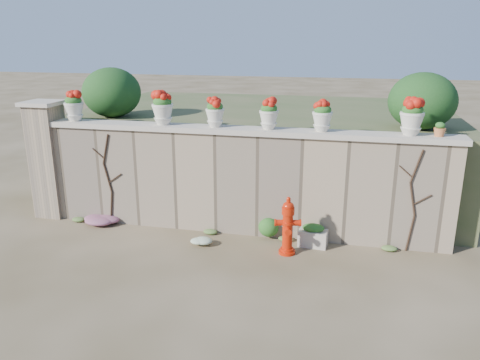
% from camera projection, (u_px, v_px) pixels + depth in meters
% --- Properties ---
extents(ground, '(80.00, 80.00, 0.00)m').
position_uv_depth(ground, '(214.00, 272.00, 7.76)').
color(ground, '#4B3D25').
rests_on(ground, ground).
extents(stone_wall, '(8.00, 0.40, 2.00)m').
position_uv_depth(stone_wall, '(238.00, 183.00, 9.15)').
color(stone_wall, gray).
rests_on(stone_wall, ground).
extents(wall_cap, '(8.10, 0.52, 0.10)m').
position_uv_depth(wall_cap, '(238.00, 130.00, 8.84)').
color(wall_cap, beige).
rests_on(wall_cap, stone_wall).
extents(gate_pillar, '(0.72, 0.72, 2.48)m').
position_uv_depth(gate_pillar, '(49.00, 159.00, 9.96)').
color(gate_pillar, gray).
rests_on(gate_pillar, ground).
extents(raised_fill, '(9.00, 6.00, 2.00)m').
position_uv_depth(raised_fill, '(266.00, 147.00, 12.13)').
color(raised_fill, '#384C23').
rests_on(raised_fill, ground).
extents(back_shrub_left, '(1.30, 1.30, 1.10)m').
position_uv_depth(back_shrub_left, '(112.00, 92.00, 10.50)').
color(back_shrub_left, '#143814').
rests_on(back_shrub_left, raised_fill).
extents(back_shrub_right, '(1.30, 1.30, 1.10)m').
position_uv_depth(back_shrub_right, '(422.00, 101.00, 9.08)').
color(back_shrub_right, '#143814').
rests_on(back_shrub_right, raised_fill).
extents(vine_left, '(0.60, 0.04, 1.91)m').
position_uv_depth(vine_left, '(108.00, 178.00, 9.52)').
color(vine_left, black).
rests_on(vine_left, ground).
extents(vine_right, '(0.60, 0.04, 1.91)m').
position_uv_depth(vine_right, '(413.00, 200.00, 8.25)').
color(vine_right, black).
rests_on(vine_right, ground).
extents(fire_hydrant, '(0.46, 0.33, 1.07)m').
position_uv_depth(fire_hydrant, '(288.00, 226.00, 8.29)').
color(fire_hydrant, red).
rests_on(fire_hydrant, ground).
extents(planter_box, '(0.55, 0.35, 0.44)m').
position_uv_depth(planter_box, '(313.00, 236.00, 8.70)').
color(planter_box, beige).
rests_on(planter_box, ground).
extents(green_shrub, '(0.54, 0.48, 0.51)m').
position_uv_depth(green_shrub, '(267.00, 226.00, 9.00)').
color(green_shrub, '#1E5119').
rests_on(green_shrub, ground).
extents(magenta_clump, '(0.84, 0.56, 0.22)m').
position_uv_depth(magenta_clump, '(99.00, 219.00, 9.71)').
color(magenta_clump, '#BD2593').
rests_on(magenta_clump, ground).
extents(white_flowers, '(0.57, 0.45, 0.20)m').
position_uv_depth(white_flowers, '(199.00, 241.00, 8.71)').
color(white_flowers, white).
rests_on(white_flowers, ground).
extents(urn_pot_0, '(0.38, 0.38, 0.60)m').
position_uv_depth(urn_pot_0, '(74.00, 106.00, 9.47)').
color(urn_pot_0, beige).
rests_on(urn_pot_0, wall_cap).
extents(urn_pot_1, '(0.41, 0.41, 0.65)m').
position_uv_depth(urn_pot_1, '(163.00, 108.00, 9.05)').
color(urn_pot_1, beige).
rests_on(urn_pot_1, wall_cap).
extents(urn_pot_2, '(0.36, 0.36, 0.56)m').
position_uv_depth(urn_pot_2, '(215.00, 112.00, 8.84)').
color(urn_pot_2, beige).
rests_on(urn_pot_2, wall_cap).
extents(urn_pot_3, '(0.36, 0.36, 0.56)m').
position_uv_depth(urn_pot_3, '(269.00, 114.00, 8.62)').
color(urn_pot_3, beige).
rests_on(urn_pot_3, wall_cap).
extents(urn_pot_4, '(0.36, 0.36, 0.57)m').
position_uv_depth(urn_pot_4, '(322.00, 116.00, 8.41)').
color(urn_pot_4, beige).
rests_on(urn_pot_4, wall_cap).
extents(urn_pot_5, '(0.41, 0.41, 0.65)m').
position_uv_depth(urn_pot_5, '(412.00, 117.00, 8.07)').
color(urn_pot_5, beige).
rests_on(urn_pot_5, wall_cap).
extents(terracotta_pot, '(0.20, 0.20, 0.24)m').
position_uv_depth(terracotta_pot, '(440.00, 130.00, 8.03)').
color(terracotta_pot, '#BE6C3A').
rests_on(terracotta_pot, wall_cap).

